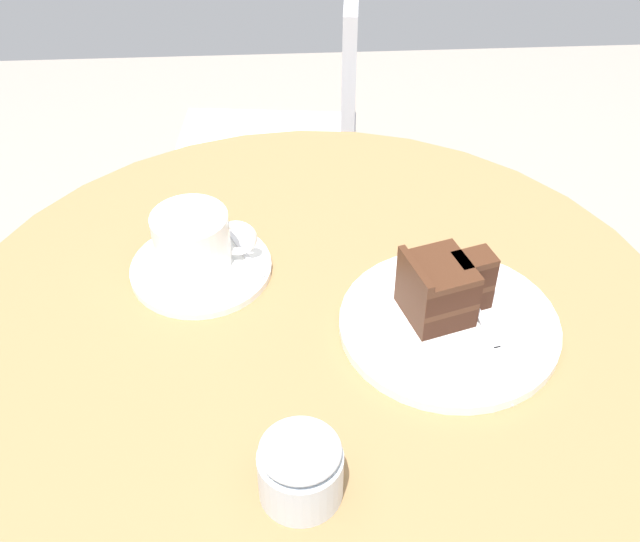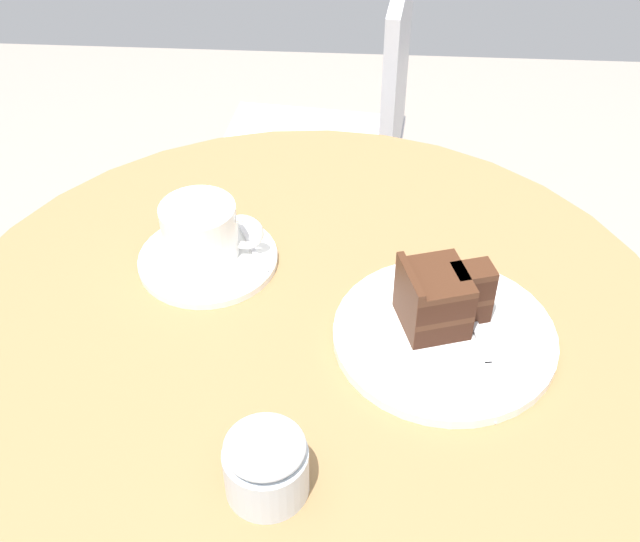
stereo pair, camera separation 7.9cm
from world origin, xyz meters
name	(u,v)px [view 1 (the left image)]	position (x,y,z in m)	size (l,w,h in m)	color
cafe_table	(314,405)	(0.00, 0.00, 0.63)	(0.83, 0.83, 0.75)	olive
saucer	(201,268)	(-0.13, 0.11, 0.76)	(0.16, 0.16, 0.01)	white
coffee_cup	(193,239)	(-0.13, 0.12, 0.79)	(0.12, 0.09, 0.07)	white
teaspoon	(249,260)	(-0.07, 0.11, 0.76)	(0.05, 0.09, 0.00)	silver
cake_plate	(448,322)	(0.15, 0.00, 0.76)	(0.24, 0.24, 0.01)	white
cake_slice	(442,288)	(0.14, 0.02, 0.80)	(0.11, 0.09, 0.08)	#381E14
fork	(490,335)	(0.18, -0.03, 0.77)	(0.04, 0.15, 0.00)	silver
napkin	(453,350)	(0.15, -0.03, 0.75)	(0.17, 0.17, 0.00)	silver
cafe_chair	(302,135)	(0.02, 0.81, 0.50)	(0.42, 0.42, 0.83)	#BCBCC1
sugar_pot	(300,468)	(-0.02, -0.19, 0.79)	(0.08, 0.08, 0.07)	silver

